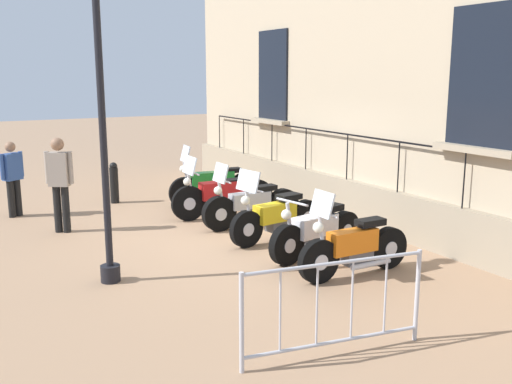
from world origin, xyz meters
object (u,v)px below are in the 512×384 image
Objects in this scene: motorcycle_white at (317,232)px; crowd_barrier at (335,305)px; motorcycle_green at (214,185)px; pedestrian_walking at (13,175)px; pedestrian_standing at (60,179)px; bollard at (114,183)px; motorcycle_red at (223,195)px; motorcycle_silver at (251,206)px; lamppost at (102,119)px; motorcycle_yellow at (276,217)px; motorcycle_orange at (354,248)px.

crowd_barrier reaches higher than motorcycle_white.
motorcycle_green is 4.20m from pedestrian_walking.
motorcycle_white is 1.11× the size of pedestrian_standing.
pedestrian_walking is (0.61, -1.73, -0.14)m from pedestrian_standing.
motorcycle_white is 2.10× the size of bollard.
motorcycle_red is 1.08× the size of motorcycle_silver.
lamppost is 2.19× the size of crowd_barrier.
motorcycle_silver is 1.06× the size of motorcycle_white.
pedestrian_standing reaches higher than motorcycle_silver.
lamppost is at bearing 73.39° from bollard.
pedestrian_walking is (2.16, 0.25, 0.40)m from bollard.
lamppost is at bearing 27.32° from motorcycle_silver.
lamppost is 2.56× the size of pedestrian_standing.
motorcycle_silver is 1.01× the size of crowd_barrier.
motorcycle_yellow is 2.11m from motorcycle_orange.
motorcycle_yellow is at bearing -113.28° from crowd_barrier.
motorcycle_orange is (0.17, 5.14, -0.05)m from motorcycle_green.
crowd_barrier is at bearing 74.61° from motorcycle_red.
pedestrian_standing is at bearing -54.62° from motorcycle_orange.
pedestrian_standing is (3.29, -3.54, 0.60)m from motorcycle_white.
motorcycle_orange reaches higher than motorcycle_red.
lamppost is at bearing 40.42° from motorcycle_red.
lamppost is (3.23, 1.67, 1.90)m from motorcycle_silver.
motorcycle_orange is at bearing -133.52° from crowd_barrier.
pedestrian_walking is (4.02, -1.14, 0.40)m from motorcycle_green.
motorcycle_orange is at bearing 104.43° from bollard.
motorcycle_red is at bearing 172.58° from pedestrian_standing.
motorcycle_green is 5.14m from motorcycle_orange.
lamppost is at bearing 97.98° from pedestrian_walking.
crowd_barrier is (1.79, 2.84, 0.15)m from motorcycle_white.
pedestrian_walking reaches higher than crowd_barrier.
motorcycle_yellow reaches higher than bollard.
motorcycle_red is (0.27, 1.00, -0.01)m from motorcycle_green.
bollard is at bearing -62.68° from motorcycle_silver.
pedestrian_standing is 1.14× the size of pedestrian_walking.
motorcycle_white is at bearing 92.71° from motorcycle_red.
pedestrian_standing is (3.19, -2.44, 0.59)m from motorcycle_yellow.
pedestrian_walking is (3.89, -3.10, 0.46)m from motorcycle_silver.
pedestrian_standing is at bearing 9.79° from motorcycle_green.
motorcycle_red is at bearing -87.29° from motorcycle_white.
crowd_barrier is (1.69, 3.94, 0.13)m from motorcycle_yellow.
crowd_barrier is (-1.44, 3.34, -1.75)m from lamppost.
pedestrian_walking is at bearing -15.83° from motorcycle_green.
motorcycle_orange is at bearing 91.28° from motorcycle_red.
motorcycle_yellow is at bearing 132.39° from pedestrian_walking.
motorcycle_red is 0.97m from motorcycle_silver.
bollard is (-0.06, -8.36, -0.09)m from crowd_barrier.
motorcycle_silver is 3.18m from motorcycle_orange.
motorcycle_red is at bearing 75.03° from motorcycle_green.
motorcycle_red is 1.13× the size of motorcycle_yellow.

